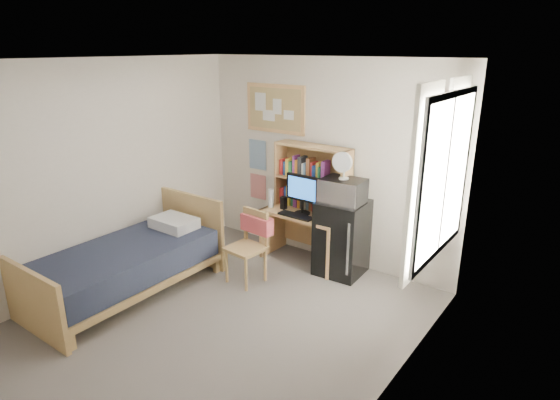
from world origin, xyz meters
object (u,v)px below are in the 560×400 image
Objects in this scene: monitor at (303,195)px; speaker_right at (322,213)px; mini_fridge at (342,238)px; bed at (126,270)px; desk at (304,237)px; speaker_left at (284,203)px; desk_fan at (344,167)px; bulletin_board at (275,109)px; desk_chair at (245,248)px; microwave at (343,191)px.

monitor is 3.28× the size of speaker_right.
mini_fridge is 2.58m from bed.
desk is 0.52m from speaker_left.
speaker_left is (-0.85, -0.06, 0.30)m from mini_fridge.
monitor reaches higher than speaker_left.
desk_fan reaches higher than monitor.
monitor is 0.34m from speaker_left.
desk_fan is at bearing 3.97° from speaker_left.
mini_fridge is at bearing 5.32° from speaker_left.
speaker_left is 0.56× the size of desk_fan.
desk is 1.17× the size of mini_fridge.
bulletin_board reaches higher than desk_fan.
mini_fridge is (0.55, 0.00, 0.13)m from desk.
mini_fridge reaches higher than speaker_left.
speaker_left reaches higher than bed.
mini_fridge reaches higher than bed.
bed is (-1.72, -1.91, -0.19)m from mini_fridge.
speaker_right is (-0.25, -0.07, 0.29)m from mini_fridge.
speaker_left is (0.38, -0.34, -1.15)m from bulletin_board.
bed is at bearing -127.75° from desk_chair.
microwave reaches higher than bed.
speaker_left is 0.60m from speaker_right.
speaker_left is (-0.30, -0.05, 0.42)m from desk.
speaker_right is at bearing 60.91° from desk_chair.
desk is 0.53× the size of bed.
microwave is at bearing -90.00° from mini_fridge.
desk_fan is (0.55, -0.02, 1.03)m from desk.
desk_chair is 0.90m from speaker_left.
monitor reaches higher than bed.
monitor is (1.17, 1.85, 0.65)m from bed.
desk is 0.56m from mini_fridge.
monitor is (0.68, -0.34, -0.99)m from bulletin_board.
speaker_left reaches higher than speaker_right.
desk_fan is at bearing 13.37° from speaker_right.
desk is at bearing 168.69° from speaker_right.
bulletin_board is at bearing 114.79° from desk_chair.
desk_chair is 1.20m from mini_fridge.
microwave is (0.55, -0.02, 0.74)m from desk.
bulletin_board is 1.00× the size of mini_fridge.
speaker_right is at bearing 51.10° from bed.
desk_fan is (0.00, 0.00, 0.29)m from microwave.
microwave is at bearing 0.00° from desk_fan.
monitor is at bearing 57.38° from bed.
speaker_right is at bearing -11.31° from desk.
monitor is (0.25, 0.83, 0.49)m from desk_chair.
bed is at bearing -135.01° from mini_fridge.
bed is at bearing -102.48° from bulletin_board.
microwave is 1.65× the size of desk_fan.
desk_fan is (0.25, 0.05, 0.61)m from speaker_right.
bulletin_board is 1.74m from desk.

